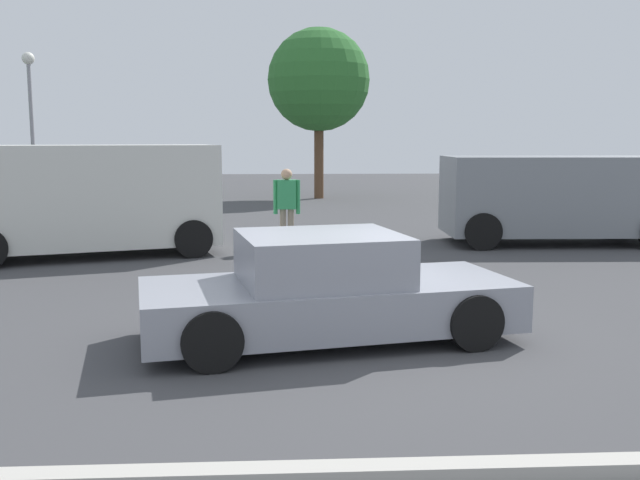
{
  "coord_description": "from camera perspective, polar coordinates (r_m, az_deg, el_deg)",
  "views": [
    {
      "loc": [
        -0.83,
        -7.88,
        2.35
      ],
      "look_at": [
        -0.29,
        2.21,
        0.9
      ],
      "focal_mm": 39.7,
      "sensor_mm": 36.0,
      "label": 1
    }
  ],
  "objects": [
    {
      "name": "van_white",
      "position": [
        14.95,
        -18.05,
        3.35
      ],
      "size": [
        5.32,
        3.36,
        2.23
      ],
      "rotation": [
        0.0,
        0.0,
        3.44
      ],
      "color": "silver",
      "rests_on": "ground_plane"
    },
    {
      "name": "dog",
      "position": [
        10.94,
        9.85,
        -3.04
      ],
      "size": [
        0.62,
        0.25,
        0.4
      ],
      "rotation": [
        0.0,
        0.0,
        0.02
      ],
      "color": "white",
      "rests_on": "ground_plane"
    },
    {
      "name": "tree_back_left",
      "position": [
        28.25,
        -0.09,
        12.75
      ],
      "size": [
        3.99,
        3.99,
        6.63
      ],
      "color": "brown",
      "rests_on": "ground_plane"
    },
    {
      "name": "parking_curb",
      "position": [
        5.19,
        6.77,
        -18.07
      ],
      "size": [
        9.78,
        0.2,
        0.12
      ],
      "primitive_type": "cube",
      "color": "#B7B2A8",
      "rests_on": "ground_plane"
    },
    {
      "name": "light_post_mid",
      "position": [
        27.85,
        -22.31,
        10.46
      ],
      "size": [
        0.44,
        0.44,
        5.41
      ],
      "color": "gray",
      "rests_on": "ground_plane"
    },
    {
      "name": "pedestrian",
      "position": [
        15.06,
        -2.7,
        3.12
      ],
      "size": [
        0.57,
        0.25,
        1.72
      ],
      "rotation": [
        0.0,
        0.0,
        4.69
      ],
      "color": "gray",
      "rests_on": "ground_plane"
    },
    {
      "name": "suv_dark",
      "position": [
        16.75,
        18.57,
        3.37
      ],
      "size": [
        5.01,
        2.2,
        1.96
      ],
      "rotation": [
        0.0,
        0.0,
        -0.03
      ],
      "color": "gray",
      "rests_on": "ground_plane"
    },
    {
      "name": "sedan_foreground",
      "position": [
        8.29,
        0.55,
        -4.17
      ],
      "size": [
        4.58,
        2.58,
        1.26
      ],
      "rotation": [
        0.0,
        0.0,
        0.2
      ],
      "color": "gray",
      "rests_on": "ground_plane"
    },
    {
      "name": "ground_plane",
      "position": [
        8.26,
        2.84,
        -8.37
      ],
      "size": [
        80.0,
        80.0,
        0.0
      ],
      "primitive_type": "plane",
      "color": "#424244"
    }
  ]
}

